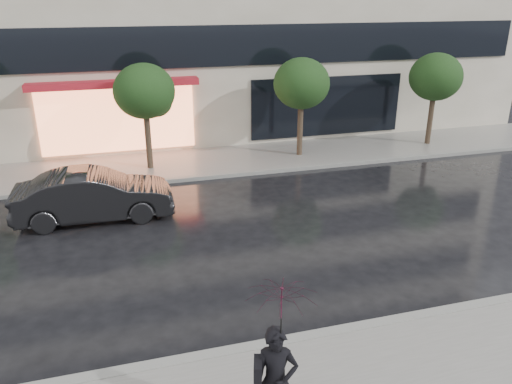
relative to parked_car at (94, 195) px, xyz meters
name	(u,v)px	position (x,y,z in m)	size (l,w,h in m)	color
ground	(332,304)	(4.92, -6.00, -0.74)	(120.00, 120.00, 0.00)	black
sidewalk_far	(226,160)	(4.92, 4.25, -0.68)	(60.00, 3.50, 0.12)	slate
curb_near	(352,329)	(4.92, -7.00, -0.67)	(60.00, 0.25, 0.14)	gray
curb_far	(237,174)	(4.92, 2.50, -0.67)	(60.00, 0.25, 0.14)	gray
tree_mid_west	(146,93)	(1.98, 4.03, 2.18)	(2.20, 2.20, 3.99)	#33261C
tree_mid_east	(303,85)	(7.98, 4.03, 2.18)	(2.20, 2.20, 3.99)	#33261C
tree_far_east	(436,79)	(13.98, 4.03, 2.18)	(2.20, 2.20, 3.99)	#33261C
parked_car	(94,195)	(0.00, 0.00, 0.00)	(1.57, 4.52, 1.49)	black
pedestrian_with_umbrella	(279,339)	(2.73, -8.90, 1.01)	(1.24, 1.25, 2.50)	black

